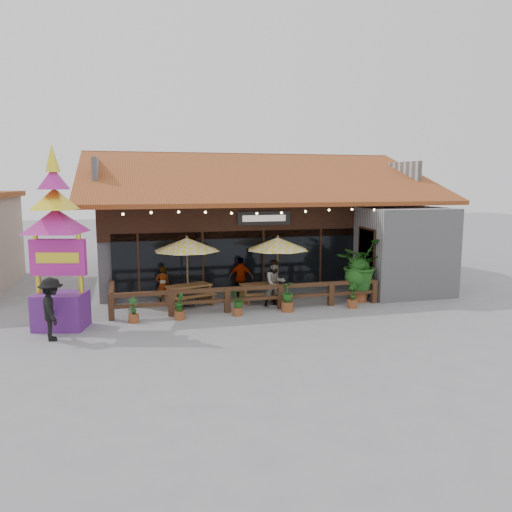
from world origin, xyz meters
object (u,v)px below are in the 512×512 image
object	(u,v)px
tropical_plant	(359,265)
pedestrian	(52,309)
umbrella_right	(278,244)
picnic_table_right	(259,290)
picnic_table_left	(189,291)
umbrella_left	(187,245)
thai_sign_tower	(56,226)

from	to	relation	value
tropical_plant	pedestrian	world-z (taller)	tropical_plant
umbrella_right	picnic_table_right	bearing A→B (deg)	166.84
umbrella_right	picnic_table_right	size ratio (longest dim) A/B	1.76
tropical_plant	picnic_table_right	bearing A→B (deg)	166.29
picnic_table_left	umbrella_left	bearing A→B (deg)	-123.47
umbrella_right	thai_sign_tower	world-z (taller)	thai_sign_tower
picnic_table_right	thai_sign_tower	size ratio (longest dim) A/B	0.25
picnic_table_left	thai_sign_tower	size ratio (longest dim) A/B	0.33
umbrella_left	picnic_table_left	distance (m)	1.80
picnic_table_left	picnic_table_right	xyz separation A→B (m)	(2.74, -0.12, -0.05)
tropical_plant	pedestrian	xyz separation A→B (m)	(-10.96, -2.18, -0.50)
umbrella_left	thai_sign_tower	xyz separation A→B (m)	(-4.28, -1.95, 0.96)
picnic_table_right	pedestrian	bearing A→B (deg)	-156.58
umbrella_right	tropical_plant	bearing A→B (deg)	-13.83
picnic_table_left	picnic_table_right	world-z (taller)	picnic_table_left
umbrella_left	picnic_table_left	xyz separation A→B (m)	(0.05, 0.07, -1.80)
umbrella_left	tropical_plant	xyz separation A→B (m)	(6.58, -0.98, -0.89)
picnic_table_right	pedestrian	xyz separation A→B (m)	(-7.17, -3.11, 0.46)
picnic_table_left	tropical_plant	bearing A→B (deg)	-9.13
picnic_table_right	thai_sign_tower	world-z (taller)	thai_sign_tower
picnic_table_left	pedestrian	world-z (taller)	pedestrian
pedestrian	umbrella_right	bearing A→B (deg)	-80.55
tropical_plant	pedestrian	distance (m)	11.19
umbrella_left	umbrella_right	size ratio (longest dim) A/B	1.20
pedestrian	tropical_plant	bearing A→B (deg)	-89.85
umbrella_right	tropical_plant	world-z (taller)	umbrella_right
thai_sign_tower	pedestrian	bearing A→B (deg)	-95.08
thai_sign_tower	tropical_plant	size ratio (longest dim) A/B	2.48
umbrella_left	umbrella_right	world-z (taller)	umbrella_left
umbrella_right	picnic_table_right	world-z (taller)	umbrella_right
tropical_plant	pedestrian	size ratio (longest dim) A/B	1.34
thai_sign_tower	umbrella_left	bearing A→B (deg)	24.53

